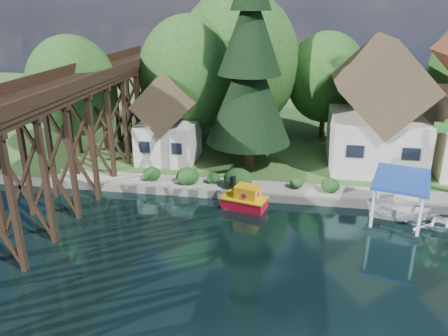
{
  "coord_description": "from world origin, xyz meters",
  "views": [
    {
      "loc": [
        -0.07,
        -21.82,
        13.97
      ],
      "look_at": [
        -4.59,
        6.0,
        3.24
      ],
      "focal_mm": 35.0,
      "sensor_mm": 36.0,
      "label": 1
    }
  ],
  "objects_px": {
    "conifer": "(250,67)",
    "boat_canopy": "(398,203)",
    "house_left": "(378,113)",
    "trestle_bridge": "(60,135)",
    "boat_white_a": "(437,221)",
    "tugboat": "(245,199)",
    "shed": "(168,124)"
  },
  "relations": [
    {
      "from": "shed",
      "to": "boat_canopy",
      "type": "bearing_deg",
      "value": -24.49
    },
    {
      "from": "trestle_bridge",
      "to": "shed",
      "type": "height_order",
      "value": "trestle_bridge"
    },
    {
      "from": "conifer",
      "to": "boat_canopy",
      "type": "height_order",
      "value": "conifer"
    },
    {
      "from": "trestle_bridge",
      "to": "conifer",
      "type": "xyz_separation_m",
      "value": [
        12.21,
        8.98,
        3.71
      ]
    },
    {
      "from": "tugboat",
      "to": "boat_canopy",
      "type": "xyz_separation_m",
      "value": [
        10.36,
        -0.42,
        0.69
      ]
    },
    {
      "from": "shed",
      "to": "conifer",
      "type": "bearing_deg",
      "value": -2.74
    },
    {
      "from": "tugboat",
      "to": "house_left",
      "type": "bearing_deg",
      "value": 42.78
    },
    {
      "from": "house_left",
      "to": "boat_white_a",
      "type": "xyz_separation_m",
      "value": [
        2.75,
        -10.18,
        -4.74
      ]
    },
    {
      "from": "conifer",
      "to": "boat_white_a",
      "type": "distance_m",
      "value": 18.11
    },
    {
      "from": "trestle_bridge",
      "to": "tugboat",
      "type": "bearing_deg",
      "value": 6.4
    },
    {
      "from": "boat_canopy",
      "to": "shed",
      "type": "bearing_deg",
      "value": 155.51
    },
    {
      "from": "trestle_bridge",
      "to": "boat_white_a",
      "type": "distance_m",
      "value": 26.23
    },
    {
      "from": "conifer",
      "to": "tugboat",
      "type": "bearing_deg",
      "value": -85.08
    },
    {
      "from": "conifer",
      "to": "house_left",
      "type": "bearing_deg",
      "value": 9.7
    },
    {
      "from": "conifer",
      "to": "boat_white_a",
      "type": "relative_size",
      "value": 4.58
    },
    {
      "from": "boat_canopy",
      "to": "tugboat",
      "type": "bearing_deg",
      "value": 177.71
    },
    {
      "from": "house_left",
      "to": "conifer",
      "type": "relative_size",
      "value": 0.62
    },
    {
      "from": "conifer",
      "to": "boat_white_a",
      "type": "xyz_separation_m",
      "value": [
        13.55,
        -8.33,
        -8.66
      ]
    },
    {
      "from": "house_left",
      "to": "boat_canopy",
      "type": "xyz_separation_m",
      "value": [
        0.22,
        -9.8,
        -3.77
      ]
    },
    {
      "from": "conifer",
      "to": "tugboat",
      "type": "distance_m",
      "value": 11.29
    },
    {
      "from": "trestle_bridge",
      "to": "boat_canopy",
      "type": "distance_m",
      "value": 23.58
    },
    {
      "from": "conifer",
      "to": "trestle_bridge",
      "type": "bearing_deg",
      "value": -143.66
    },
    {
      "from": "conifer",
      "to": "boat_white_a",
      "type": "height_order",
      "value": "conifer"
    },
    {
      "from": "house_left",
      "to": "boat_canopy",
      "type": "relative_size",
      "value": 1.93
    },
    {
      "from": "trestle_bridge",
      "to": "conifer",
      "type": "bearing_deg",
      "value": 36.34
    },
    {
      "from": "tugboat",
      "to": "boat_canopy",
      "type": "relative_size",
      "value": 0.62
    },
    {
      "from": "shed",
      "to": "boat_canopy",
      "type": "relative_size",
      "value": 1.38
    },
    {
      "from": "conifer",
      "to": "boat_canopy",
      "type": "xyz_separation_m",
      "value": [
        11.01,
        -7.96,
        -7.69
      ]
    },
    {
      "from": "house_left",
      "to": "tugboat",
      "type": "bearing_deg",
      "value": -137.22
    },
    {
      "from": "tugboat",
      "to": "boat_white_a",
      "type": "bearing_deg",
      "value": -3.52
    },
    {
      "from": "house_left",
      "to": "shed",
      "type": "relative_size",
      "value": 1.4
    },
    {
      "from": "trestle_bridge",
      "to": "conifer",
      "type": "relative_size",
      "value": 2.49
    }
  ]
}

